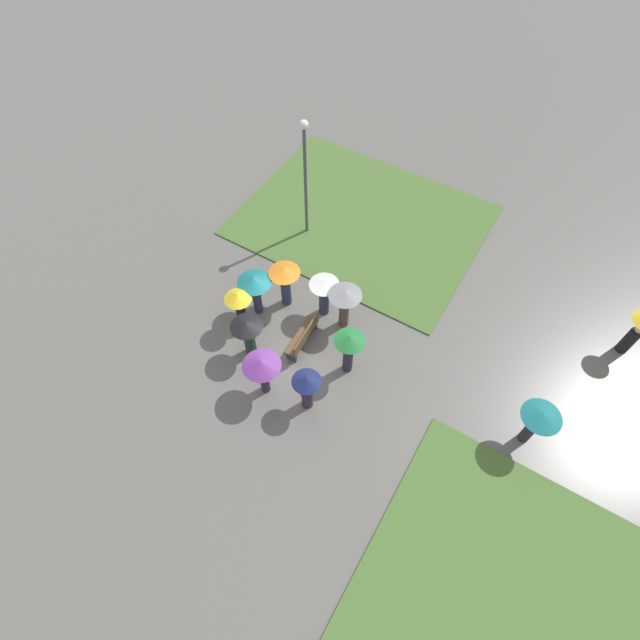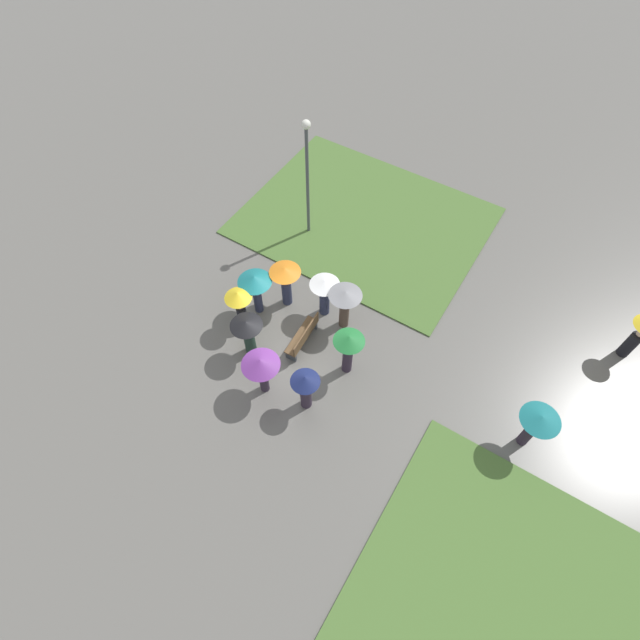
{
  "view_description": "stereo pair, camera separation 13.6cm",
  "coord_description": "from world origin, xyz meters",
  "views": [
    {
      "loc": [
        7.07,
        5.76,
        14.55
      ],
      "look_at": [
        -0.98,
        0.87,
        0.91
      ],
      "focal_mm": 28.0,
      "sensor_mm": 36.0,
      "label": 1
    },
    {
      "loc": [
        7.0,
        5.88,
        14.55
      ],
      "look_at": [
        -0.98,
        0.87,
        0.91
      ],
      "focal_mm": 28.0,
      "sensor_mm": 36.0,
      "label": 2
    }
  ],
  "objects": [
    {
      "name": "lone_walker_mid_plaza",
      "position": [
        -5.81,
        9.94,
        1.14
      ],
      "size": [
        0.9,
        0.9,
        1.85
      ],
      "rotation": [
        0.0,
        0.0,
        1.98
      ],
      "color": "black",
      "rests_on": "ground_plane"
    },
    {
      "name": "crowd_person_grey",
      "position": [
        -1.81,
        1.32,
        1.33
      ],
      "size": [
        1.13,
        1.13,
        1.85
      ],
      "rotation": [
        0.0,
        0.0,
        4.69
      ],
      "color": "#47382D",
      "rests_on": "ground_plane"
    },
    {
      "name": "crowd_person_orange",
      "position": [
        -1.58,
        -0.9,
        1.3
      ],
      "size": [
        1.09,
        1.09,
        1.85
      ],
      "rotation": [
        0.0,
        0.0,
        1.72
      ],
      "color": "#282D47",
      "rests_on": "ground_plane"
    },
    {
      "name": "lone_walker_far_path",
      "position": [
        -0.99,
        8.1,
        1.35
      ],
      "size": [
        1.16,
        1.16,
        1.78
      ],
      "rotation": [
        0.0,
        0.0,
        5.78
      ],
      "color": "#2D2333",
      "rests_on": "ground_plane"
    },
    {
      "name": "lamp_post",
      "position": [
        -4.99,
        -2.19,
        3.16
      ],
      "size": [
        0.32,
        0.32,
        5.0
      ],
      "color": "#474C51",
      "rests_on": "ground_plane"
    },
    {
      "name": "crowd_person_purple",
      "position": [
        1.71,
        0.46,
        1.46
      ],
      "size": [
        1.19,
        1.19,
        1.81
      ],
      "rotation": [
        0.0,
        0.0,
        1.86
      ],
      "color": "#2D2333",
      "rests_on": "ground_plane"
    },
    {
      "name": "crowd_person_navy",
      "position": [
        1.46,
        1.89,
        1.22
      ],
      "size": [
        0.9,
        0.9,
        1.79
      ],
      "rotation": [
        0.0,
        0.0,
        2.52
      ],
      "color": "#2D2333",
      "rests_on": "ground_plane"
    },
    {
      "name": "lawn_patch_near",
      "position": [
        -6.67,
        -0.57,
        0.03
      ],
      "size": [
        7.5,
        9.42,
        0.06
      ],
      "color": "#4C7033",
      "rests_on": "ground_plane"
    },
    {
      "name": "ground_plane",
      "position": [
        0.0,
        0.0,
        0.0
      ],
      "size": [
        90.0,
        90.0,
        0.0
      ],
      "primitive_type": "plane",
      "color": "#66635E"
    },
    {
      "name": "crowd_person_teal",
      "position": [
        -0.75,
        -1.56,
        1.47
      ],
      "size": [
        1.17,
        1.17,
        1.86
      ],
      "rotation": [
        0.0,
        0.0,
        5.84
      ],
      "color": "#282D47",
      "rests_on": "ground_plane"
    },
    {
      "name": "crowd_person_green",
      "position": [
        -0.32,
        2.32,
        1.41
      ],
      "size": [
        1.0,
        1.0,
        1.97
      ],
      "rotation": [
        0.0,
        0.0,
        3.22
      ],
      "color": "#2D2333",
      "rests_on": "ground_plane"
    },
    {
      "name": "park_bench",
      "position": [
        -0.39,
        0.58,
        0.47
      ],
      "size": [
        1.7,
        0.54,
        0.9
      ],
      "rotation": [
        0.0,
        0.0,
        0.07
      ],
      "color": "brown",
      "rests_on": "ground_plane"
    },
    {
      "name": "crowd_person_black",
      "position": [
        0.79,
        -0.76,
        1.18
      ],
      "size": [
        1.06,
        1.06,
        1.72
      ],
      "rotation": [
        0.0,
        0.0,
        5.07
      ],
      "color": "#1E3328",
      "rests_on": "ground_plane"
    },
    {
      "name": "crowd_person_white",
      "position": [
        -1.91,
        0.47,
        1.23
      ],
      "size": [
        1.04,
        1.04,
        1.75
      ],
      "rotation": [
        0.0,
        0.0,
        1.1
      ],
      "color": "#282D47",
      "rests_on": "ground_plane"
    },
    {
      "name": "crowd_person_yellow",
      "position": [
        0.06,
        -1.64,
        1.28
      ],
      "size": [
        0.92,
        0.92,
        1.81
      ],
      "rotation": [
        0.0,
        0.0,
        2.07
      ],
      "color": "black",
      "rests_on": "ground_plane"
    },
    {
      "name": "lawn_patch_far",
      "position": [
        4.07,
        9.24,
        0.03
      ],
      "size": [
        8.42,
        7.45,
        0.06
      ],
      "color": "#4C7033",
      "rests_on": "ground_plane"
    }
  ]
}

